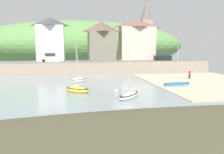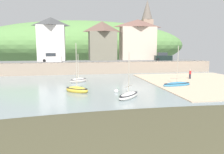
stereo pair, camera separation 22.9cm
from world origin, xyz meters
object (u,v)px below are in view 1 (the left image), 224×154
at_px(rowboat_small_beached, 129,95).
at_px(fishing_boat_green, 78,80).
at_px(mooring_buoy, 116,91).
at_px(church_with_spire, 146,29).
at_px(parked_car_near_slipway, 51,58).
at_px(waterfront_building_left, 51,39).
at_px(sailboat_tall_mast, 77,90).
at_px(waterfront_building_right, 137,39).
at_px(waterfront_building_centre, 102,40).
at_px(person_on_slipway, 190,74).
at_px(parked_car_by_wall, 162,57).
at_px(sailboat_nearest_shore, 177,84).

bearing_deg(rowboat_small_beached, fishing_boat_green, 66.71).
distance_m(fishing_boat_green, mooring_buoy, 9.91).
height_order(church_with_spire, mooring_buoy, church_with_spire).
bearing_deg(fishing_boat_green, parked_car_near_slipway, 76.90).
height_order(waterfront_building_left, sailboat_tall_mast, waterfront_building_left).
xyz_separation_m(sailboat_tall_mast, rowboat_small_beached, (5.68, -4.12, -0.06)).
bearing_deg(fishing_boat_green, waterfront_building_right, 16.90).
xyz_separation_m(sailboat_tall_mast, fishing_boat_green, (0.38, 7.75, -0.02)).
bearing_deg(waterfront_building_centre, waterfront_building_right, 0.00).
bearing_deg(sailboat_tall_mast, mooring_buoy, 23.76).
bearing_deg(person_on_slipway, sailboat_tall_mast, -159.62).
height_order(fishing_boat_green, parked_car_by_wall, fishing_boat_green).
height_order(waterfront_building_centre, rowboat_small_beached, waterfront_building_centre).
height_order(waterfront_building_right, parked_car_by_wall, waterfront_building_right).
xyz_separation_m(sailboat_nearest_shore, person_on_slipway, (5.53, 5.95, 0.70)).
distance_m(church_with_spire, parked_car_by_wall, 11.40).
distance_m(parked_car_near_slipway, mooring_buoy, 25.59).
height_order(church_with_spire, sailboat_nearest_shore, church_with_spire).
bearing_deg(sailboat_tall_mast, rowboat_small_beached, 0.39).
relative_size(parked_car_by_wall, person_on_slipway, 2.63).
relative_size(waterfront_building_right, parked_car_near_slipway, 2.46).
height_order(parked_car_near_slipway, parked_car_by_wall, same).
relative_size(waterfront_building_centre, church_with_spire, 0.60).
bearing_deg(church_with_spire, rowboat_small_beached, -112.13).
height_order(sailboat_tall_mast, person_on_slipway, sailboat_tall_mast).
height_order(waterfront_building_centre, waterfront_building_right, waterfront_building_right).
xyz_separation_m(sailboat_nearest_shore, fishing_boat_green, (-13.99, 6.31, 0.01)).
bearing_deg(sailboat_tall_mast, waterfront_building_right, 95.33).
bearing_deg(waterfront_building_centre, church_with_spire, 17.06).
distance_m(rowboat_small_beached, mooring_buoy, 3.14).
relative_size(waterfront_building_right, fishing_boat_green, 2.14).
relative_size(waterfront_building_left, person_on_slipway, 6.34).
distance_m(waterfront_building_centre, church_with_spire, 14.05).
bearing_deg(mooring_buoy, church_with_spire, 64.78).
distance_m(waterfront_building_left, fishing_boat_green, 21.23).
relative_size(sailboat_tall_mast, mooring_buoy, 11.74).
bearing_deg(rowboat_small_beached, waterfront_building_left, 62.44).
xyz_separation_m(waterfront_building_centre, sailboat_nearest_shore, (7.52, -25.37, -7.00)).
relative_size(sailboat_nearest_shore, mooring_buoy, 11.12).
distance_m(waterfront_building_right, parked_car_near_slipway, 22.08).
height_order(waterfront_building_right, rowboat_small_beached, waterfront_building_right).
xyz_separation_m(church_with_spire, fishing_boat_green, (-19.51, -23.06, -10.38)).
xyz_separation_m(sailboat_tall_mast, parked_car_near_slipway, (-5.05, 22.31, 2.89)).
bearing_deg(fishing_boat_green, waterfront_building_centre, 37.67).
height_order(sailboat_nearest_shore, parked_car_near_slipway, sailboat_nearest_shore).
height_order(waterfront_building_centre, sailboat_nearest_shore, waterfront_building_centre).
xyz_separation_m(church_with_spire, mooring_buoy, (-15.02, -31.90, -10.51)).
xyz_separation_m(fishing_boat_green, mooring_buoy, (4.49, -8.84, -0.13)).
xyz_separation_m(sailboat_nearest_shore, parked_car_near_slipway, (-19.43, 20.87, 2.92)).
height_order(waterfront_building_centre, person_on_slipway, waterfront_building_centre).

